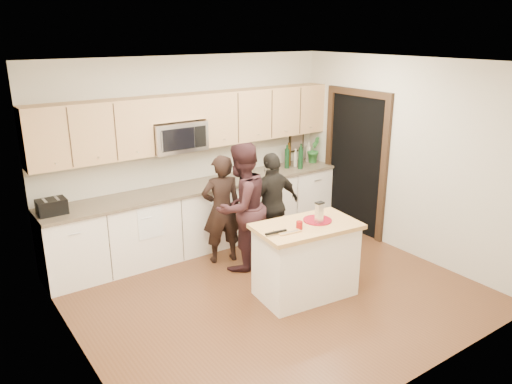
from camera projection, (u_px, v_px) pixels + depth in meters
floor at (274, 292)px, 6.05m from camera, size 4.50×4.50×0.00m
room_shell at (275, 153)px, 5.51m from camera, size 4.52×4.02×2.71m
back_cabinetry at (204, 215)px, 7.21m from camera, size 4.50×0.66×0.94m
upper_cabinetry at (197, 119)px, 6.92m from camera, size 4.50×0.33×0.75m
microwave at (177, 136)px, 6.76m from camera, size 0.76×0.41×0.40m
doorway at (356, 158)px, 7.60m from camera, size 0.06×1.25×2.20m
framed_picture at (296, 140)px, 8.26m from camera, size 0.30×0.03×0.38m
dish_towel at (146, 210)px, 6.45m from camera, size 0.34×0.60×0.48m
island at (306, 260)px, 5.86m from camera, size 1.27×0.83×0.90m
red_plate at (317, 220)px, 5.82m from camera, size 0.34×0.34×0.02m
box_grater at (319, 212)px, 5.70m from camera, size 0.10×0.07×0.25m
drink_glass at (299, 225)px, 5.57m from camera, size 0.07×0.07×0.09m
cutting_board at (287, 231)px, 5.51m from camera, size 0.28×0.20×0.02m
tongs at (276, 232)px, 5.43m from camera, size 0.27×0.06×0.02m
knife at (290, 232)px, 5.46m from camera, size 0.21×0.04×0.01m
toaster at (52, 207)px, 5.91m from camera, size 0.33×0.24×0.18m
bottle_cluster at (297, 155)px, 7.99m from camera, size 0.65×0.38×0.38m
orchid at (313, 150)px, 8.17m from camera, size 0.30×0.28×0.42m
woman_left at (222, 209)px, 6.65m from camera, size 0.61×0.48×1.49m
woman_center at (241, 207)px, 6.44m from camera, size 0.95×0.81×1.69m
woman_right at (273, 205)px, 6.84m from camera, size 0.87×0.39×1.47m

